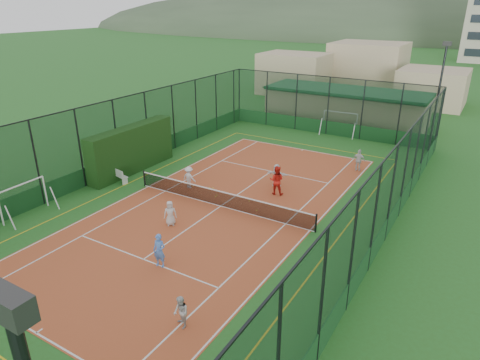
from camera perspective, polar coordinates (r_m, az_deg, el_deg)
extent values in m
plane|color=#2A6121|center=(24.62, -2.60, -3.53)|extent=(300.00, 300.00, 0.00)
cube|color=#B24A27|center=(24.62, -2.60, -3.52)|extent=(11.17, 23.97, 0.01)
cube|color=black|center=(30.15, -14.26, 4.00)|extent=(1.07, 7.16, 3.13)
imported|color=silver|center=(22.62, -9.29, -4.38)|extent=(0.78, 0.75, 1.35)
imported|color=#4E83DF|center=(19.29, -10.70, -9.23)|extent=(0.63, 0.48, 1.57)
imported|color=silver|center=(16.07, -7.90, -17.08)|extent=(0.78, 0.73, 1.27)
imported|color=silver|center=(26.90, -6.80, 0.35)|extent=(0.92, 0.54, 1.41)
imported|color=silver|center=(30.60, 15.56, 2.56)|extent=(0.89, 0.37, 1.52)
imported|color=white|center=(27.07, 4.90, 0.65)|extent=(1.41, 0.59, 1.48)
imported|color=red|center=(25.87, 4.89, -0.03)|extent=(1.03, 0.89, 1.80)
sphere|color=#CCE033|center=(25.73, -3.29, -2.23)|extent=(0.07, 0.07, 0.07)
sphere|color=#CCE033|center=(24.08, 2.23, -4.04)|extent=(0.07, 0.07, 0.07)
sphere|color=#CCE033|center=(25.93, -3.13, -2.02)|extent=(0.07, 0.07, 0.07)
sphere|color=#CCE033|center=(25.14, 1.26, -2.82)|extent=(0.07, 0.07, 0.07)
sphere|color=#CCE033|center=(27.31, -6.35, -0.81)|extent=(0.07, 0.07, 0.07)
sphere|color=#CCE033|center=(26.92, -3.63, -1.08)|extent=(0.07, 0.07, 0.07)
sphere|color=#CCE033|center=(26.99, -4.08, -1.02)|extent=(0.07, 0.07, 0.07)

